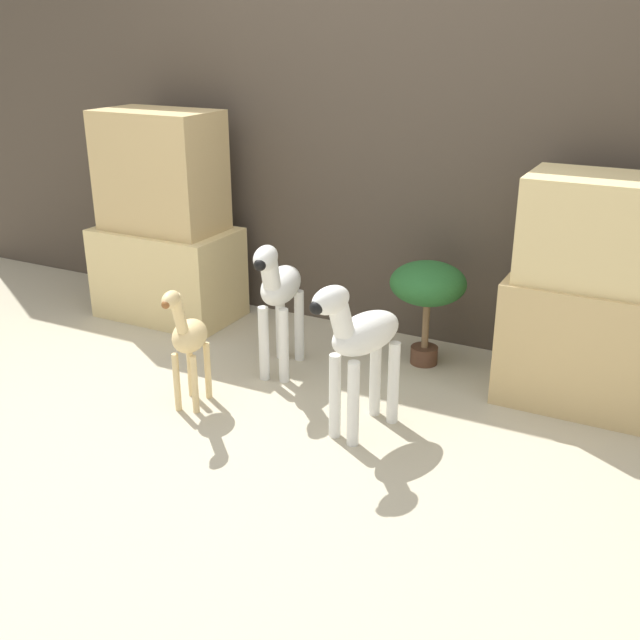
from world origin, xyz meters
name	(u,v)px	position (x,y,z in m)	size (l,w,h in m)	color
ground_plane	(249,440)	(0.00, 0.00, 0.00)	(14.00, 14.00, 0.00)	#B2A88E
wall_back	(388,127)	(0.00, 1.39, 1.10)	(6.40, 0.08, 2.20)	#473D33
rock_pillar_left	(165,227)	(-1.17, 1.00, 0.53)	(0.79, 0.47, 1.17)	#DBC184
rock_pillar_right	(601,301)	(1.17, 1.00, 0.48)	(0.79, 0.47, 1.01)	tan
zebra_right	(360,340)	(0.37, 0.27, 0.42)	(0.26, 0.50, 0.69)	silver
zebra_left	(279,292)	(-0.21, 0.62, 0.42)	(0.24, 0.51, 0.69)	silver
giraffe_figurine	(188,337)	(-0.39, 0.14, 0.33)	(0.18, 0.33, 0.59)	#E0C184
potted_palm_front	(428,288)	(0.37, 1.05, 0.40)	(0.37, 0.37, 0.53)	#513323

